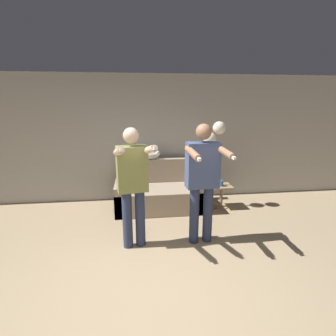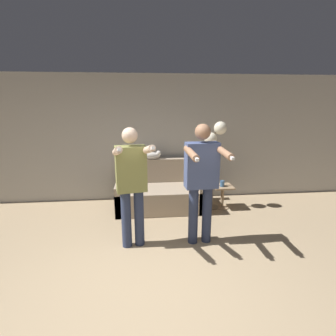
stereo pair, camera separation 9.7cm
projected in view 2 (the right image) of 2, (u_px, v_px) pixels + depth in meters
name	position (u px, v px, depth m)	size (l,w,h in m)	color
ground_plane	(146.00, 299.00, 2.81)	(16.00, 16.00, 0.00)	tan
wall_back	(142.00, 139.00, 5.45)	(10.00, 0.05, 2.60)	#B7B2A8
couch	(160.00, 194.00, 5.18)	(1.69, 0.90, 0.92)	tan
person_left	(132.00, 180.00, 3.60)	(0.56, 0.72, 1.73)	#2D3856
person_right	(202.00, 176.00, 3.69)	(0.56, 0.70, 1.77)	#2D3856
cat	(152.00, 155.00, 5.32)	(0.48, 0.14, 0.17)	silver
floor_lamp	(215.00, 139.00, 4.89)	(0.42, 0.27, 1.70)	#756047
side_table	(223.00, 192.00, 5.15)	(0.38, 0.38, 0.46)	#A38460
cup	(222.00, 184.00, 5.06)	(0.08, 0.08, 0.11)	#3D6693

